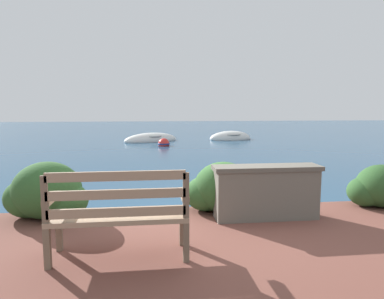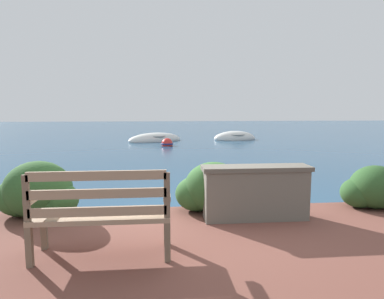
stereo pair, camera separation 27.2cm
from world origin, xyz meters
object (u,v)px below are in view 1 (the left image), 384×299
rowboat_mid (230,138)px  mooring_buoy (164,144)px  park_bench (119,212)px  rowboat_nearest (151,140)px

rowboat_mid → mooring_buoy: bearing=23.0°
park_bench → rowboat_mid: (4.70, 15.04, -0.63)m
park_bench → rowboat_nearest: (0.34, 14.63, -0.64)m
rowboat_nearest → rowboat_mid: bearing=-24.7°
park_bench → mooring_buoy: size_ratio=2.42×
park_bench → rowboat_mid: 15.77m
rowboat_nearest → mooring_buoy: size_ratio=5.61×
park_bench → rowboat_mid: park_bench is taller
rowboat_nearest → mooring_buoy: 2.36m
mooring_buoy → rowboat_nearest: bearing=104.3°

